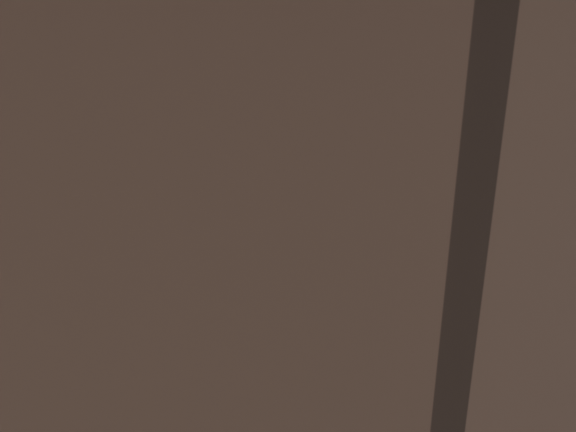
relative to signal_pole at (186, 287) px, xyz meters
The scene contains 8 objects.
ground 9.90m from the signal_pole, 44.81° to the left, with size 120.00×120.00×0.00m, color black.
sidewalk_ne 39.27m from the signal_pole, 44.95° to the left, with size 30.00×30.00×0.15m, color gray.
building_ne 35.57m from the signal_pole, 39.79° to the left, with size 25.00×16.00×12.00m, color #411011.
tree_near 21.94m from the signal_pole, 49.38° to the left, with size 2.69×2.69×4.49m.
tree_far 26.78m from the signal_pole, 57.77° to the left, with size 2.43×2.43×4.07m.
signal_pole is the anchor object (origin of this frame).
box_truck 16.82m from the signal_pole, 10.49° to the left, with size 7.73×2.76×3.45m.
traffic_cone 2.86m from the signal_pole, 43.69° to the left, with size 0.46×0.46×0.77m.
Camera 1 is at (-9.75, -26.66, 12.77)m, focal length 35.00 mm.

